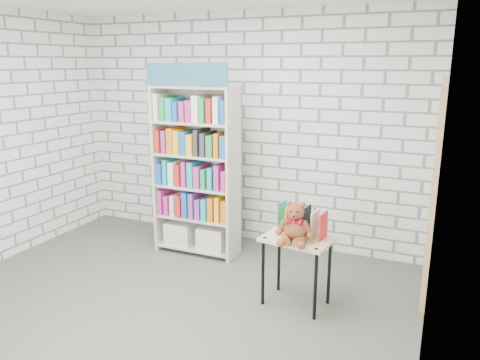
% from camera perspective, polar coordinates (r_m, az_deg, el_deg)
% --- Properties ---
extents(ground, '(4.50, 4.50, 0.00)m').
position_cam_1_polar(ground, '(4.53, -9.97, -15.21)').
color(ground, '#464E42').
rests_on(ground, ground).
extents(room_shell, '(4.52, 4.02, 2.81)m').
position_cam_1_polar(room_shell, '(3.98, -11.06, 7.84)').
color(room_shell, silver).
rests_on(room_shell, ground).
extents(bookshelf, '(0.98, 0.38, 2.20)m').
position_cam_1_polar(bookshelf, '(5.41, -5.30, 1.26)').
color(bookshelf, beige).
rests_on(bookshelf, ground).
extents(display_table, '(0.66, 0.50, 0.66)m').
position_cam_1_polar(display_table, '(4.34, 6.94, -8.14)').
color(display_table, tan).
rests_on(display_table, ground).
extents(table_books, '(0.45, 0.24, 0.25)m').
position_cam_1_polar(table_books, '(4.34, 7.57, -5.02)').
color(table_books, '#2BB1BC').
rests_on(table_books, display_table).
extents(teddy_bear, '(0.34, 0.32, 0.36)m').
position_cam_1_polar(teddy_bear, '(4.16, 6.69, -5.59)').
color(teddy_bear, brown).
rests_on(teddy_bear, display_table).
extents(door_trim, '(0.05, 0.12, 2.10)m').
position_cam_1_polar(door_trim, '(4.36, 22.47, -2.32)').
color(door_trim, tan).
rests_on(door_trim, ground).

